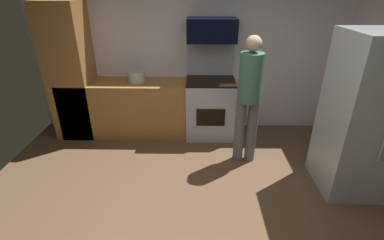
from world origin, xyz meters
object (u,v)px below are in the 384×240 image
at_px(microwave, 212,30).
at_px(refrigerator, 370,117).
at_px(stock_pot, 137,77).
at_px(person_cook, 249,95).
at_px(oven_range, 210,105).

height_order(microwave, refrigerator, refrigerator).
bearing_deg(stock_pot, refrigerator, -24.69).
relative_size(refrigerator, person_cook, 1.08).
height_order(microwave, person_cook, microwave).
relative_size(microwave, person_cook, 0.42).
height_order(microwave, stock_pot, microwave).
relative_size(oven_range, microwave, 2.04).
height_order(oven_range, microwave, microwave).
distance_m(refrigerator, person_cook, 1.39).
xyz_separation_m(microwave, stock_pot, (-1.17, -0.08, -0.70)).
bearing_deg(refrigerator, oven_range, 142.61).
distance_m(refrigerator, stock_pot, 3.20).
relative_size(person_cook, stock_pot, 6.77).
bearing_deg(refrigerator, stock_pot, 155.31).
xyz_separation_m(oven_range, refrigerator, (1.74, -1.33, 0.43)).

